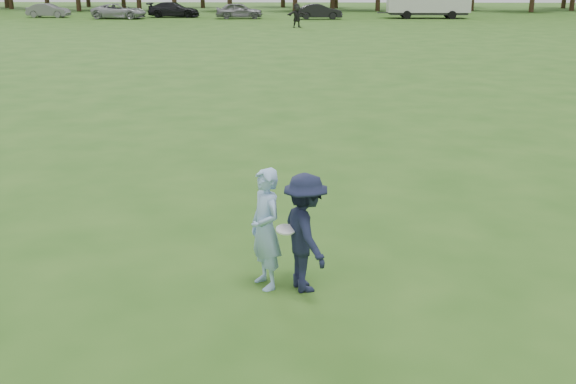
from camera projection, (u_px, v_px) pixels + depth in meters
The scene contains 11 objects.
ground at pixel (274, 280), 9.80m from camera, with size 200.00×200.00×0.00m, color #275117.
thrower at pixel (265, 229), 9.37m from camera, with size 0.63×0.42×1.74m, color #97BEE9.
defender at pixel (305, 233), 9.29m from camera, with size 1.09×0.63×1.69m, color #181D35.
player_far_d at pixel (297, 16), 55.39m from camera, with size 1.80×0.57×1.94m, color black.
car_b at pixel (48, 10), 68.30m from camera, with size 1.47×4.21×1.39m, color slate.
car_c at pixel (119, 11), 66.31m from camera, with size 2.43×5.27×1.47m, color #A2A2A6.
car_d at pixel (174, 10), 68.46m from camera, with size 2.11×5.19×1.51m, color black.
car_e at pixel (239, 11), 66.36m from camera, with size 1.85×4.61×1.57m, color slate.
car_f at pixel (319, 12), 65.70m from camera, with size 1.54×4.41×1.45m, color black.
disc_in_play at pixel (286, 230), 9.17m from camera, with size 0.30×0.29×0.09m.
cargo_trailer at pixel (428, 0), 66.65m from camera, with size 9.00×2.75×3.20m.
Camera 1 is at (0.53, -8.91, 4.25)m, focal length 42.00 mm.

